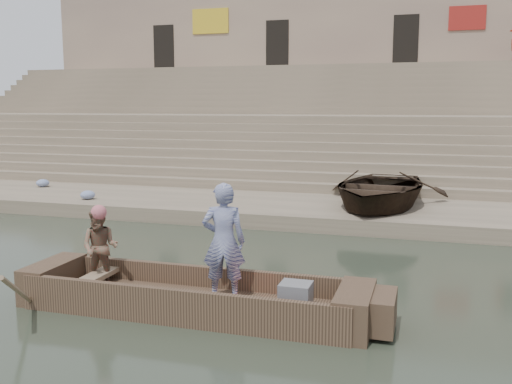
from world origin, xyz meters
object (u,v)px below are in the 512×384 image
at_px(rowing_man, 100,247).
at_px(television, 295,296).
at_px(standing_man, 224,241).
at_px(beached_rowboat, 379,189).
at_px(main_rowboat, 192,305).

height_order(rowing_man, television, rowing_man).
bearing_deg(television, standing_man, 173.79).
bearing_deg(beached_rowboat, main_rowboat, -99.01).
bearing_deg(standing_man, television, 160.43).
height_order(television, beached_rowboat, beached_rowboat).
xyz_separation_m(main_rowboat, rowing_man, (-1.72, 0.16, 0.76)).
relative_size(main_rowboat, beached_rowboat, 1.02).
bearing_deg(rowing_man, standing_man, -12.15).
distance_m(standing_man, rowing_man, 2.23).
bearing_deg(television, rowing_man, 177.29).
xyz_separation_m(standing_man, rowing_man, (-2.21, 0.03, -0.27)).
xyz_separation_m(standing_man, television, (1.17, -0.13, -0.72)).
bearing_deg(rowing_man, beached_rowboat, 52.77).
xyz_separation_m(main_rowboat, television, (1.66, -0.00, 0.31)).
relative_size(standing_man, television, 4.01).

